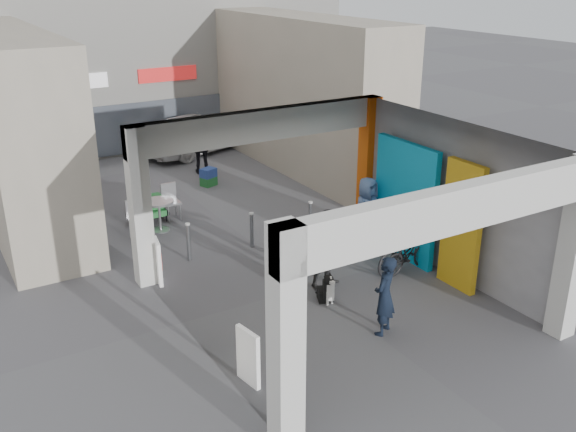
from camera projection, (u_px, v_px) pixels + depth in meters
ground at (311, 286)px, 13.91m from camera, size 90.00×90.00×0.00m
arcade_canopy at (358, 193)px, 12.67m from camera, size 6.40×6.45×6.40m
far_building at (107, 37)px, 23.62m from camera, size 18.00×4.08×8.00m
plaza_bldg_left at (14, 128)px, 16.83m from camera, size 2.00×9.00×5.00m
plaza_bldg_right at (304, 94)px, 21.13m from camera, size 2.00×9.00×5.00m
bollard_left at (189, 242)px, 14.96m from camera, size 0.09×0.09×0.92m
bollard_center at (252, 230)px, 15.68m from camera, size 0.09×0.09×0.88m
bollard_right at (310, 220)px, 16.26m from camera, size 0.09×0.09×0.94m
advert_board_near at (248, 357)px, 10.53m from camera, size 0.18×0.56×1.00m
advert_board_far at (158, 261)px, 13.91m from camera, size 0.19×0.56×1.00m
cafe_set at (151, 215)px, 16.88m from camera, size 1.64×1.33×0.99m
produce_stand at (148, 212)px, 17.27m from camera, size 1.06×0.57×0.70m
crate_stack at (208, 177)px, 20.12m from camera, size 0.55×0.49×0.56m
border_collie at (326, 290)px, 13.17m from camera, size 0.25×0.50×0.69m
man_with_dog at (385, 296)px, 11.88m from camera, size 0.68×0.61×1.57m
man_back_turned at (330, 248)px, 13.65m from camera, size 0.93×0.77×1.74m
man_elderly at (367, 212)px, 15.60m from camera, size 1.00×0.81×1.77m
man_crates at (202, 146)px, 21.08m from camera, size 1.16×0.73×1.83m
bicycle_front at (406, 250)px, 14.51m from camera, size 1.90×0.89×0.96m
bicycle_rear at (409, 253)px, 14.43m from camera, size 1.51×0.58×0.89m
white_van at (197, 132)px, 23.51m from camera, size 4.74×3.11×1.50m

